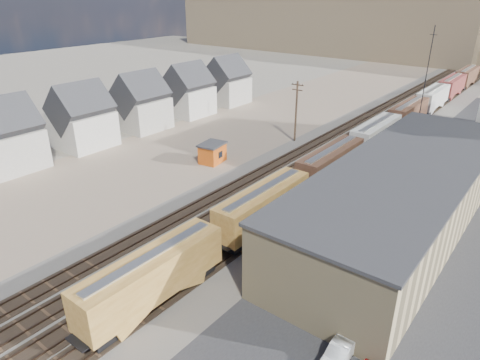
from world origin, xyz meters
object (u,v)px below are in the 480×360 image
Objects in this scene: freight_train at (393,123)px; maintenance_shed at (212,153)px; parked_car_white at (339,353)px; utility_pole_north at (296,110)px.

maintenance_shed is at bearing -121.88° from freight_train.
maintenance_shed is (-16.81, -27.03, -1.30)m from freight_train.
maintenance_shed is at bearing 143.32° from parked_car_white.
freight_train is at bearing 105.16° from parked_car_white.
freight_train reaches higher than maintenance_shed.
freight_train is 16.92m from utility_pole_north.
freight_train is 29.88× the size of parked_car_white.
parked_car_white is at bearing -54.93° from utility_pole_north.
parked_car_white is (14.39, -49.36, -2.13)m from freight_train.
utility_pole_north is 46.67m from parked_car_white.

